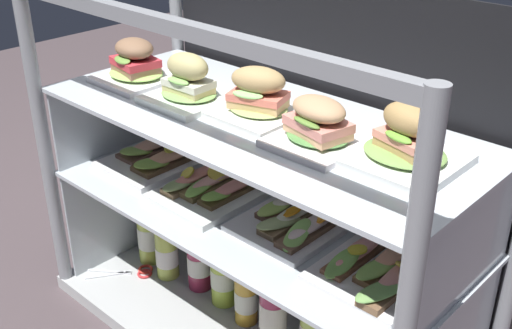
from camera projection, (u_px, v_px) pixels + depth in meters
case_base_deck at (256, 326)px, 1.72m from camera, size 1.13×0.52×0.04m
case_frame at (289, 154)px, 1.58m from camera, size 1.13×0.52×0.91m
riser_lower_tier at (256, 269)px, 1.63m from camera, size 1.06×0.44×0.34m
shelf_lower_glass at (256, 210)px, 1.55m from camera, size 1.08×0.46×0.01m
riser_upper_tier at (256, 167)px, 1.50m from camera, size 1.06×0.44×0.23m
shelf_upper_glass at (256, 119)px, 1.44m from camera, size 1.08×0.46×0.01m
plated_roll_sandwich_near_left_corner at (135, 65)px, 1.64m from camera, size 0.19×0.19×0.11m
plated_roll_sandwich_mid_left at (188, 85)px, 1.51m from camera, size 0.19×0.19×0.12m
plated_roll_sandwich_mid_right at (259, 99)px, 1.42m from camera, size 0.19×0.19×0.12m
plated_roll_sandwich_near_right_corner at (318, 127)px, 1.29m from camera, size 0.18×0.18×0.10m
plated_roll_sandwich_center at (405, 146)px, 1.21m from camera, size 0.21×0.21×0.13m
open_sandwich_tray_right_of_center at (161, 155)px, 1.77m from camera, size 0.22×0.31×0.06m
open_sandwich_tray_near_right_corner at (216, 186)px, 1.61m from camera, size 0.22×0.31×0.07m
open_sandwich_tray_near_left_corner at (299, 216)px, 1.48m from camera, size 0.22×0.31×0.06m
open_sandwich_tray_far_left at (384, 266)px, 1.30m from camera, size 0.22×0.33×0.06m
juice_bottle_back_left at (149, 234)px, 1.92m from camera, size 0.07×0.07×0.23m
juice_bottle_tucked_behind at (167, 251)px, 1.85m from camera, size 0.07×0.07×0.22m
juice_bottle_front_left_end at (198, 264)px, 1.80m from camera, size 0.07×0.07×0.20m
juice_bottle_back_right at (225, 275)px, 1.75m from camera, size 0.07×0.07×0.21m
juice_bottle_front_second at (246, 292)px, 1.67m from camera, size 0.06×0.06×0.23m
juice_bottle_near_post at (273, 309)px, 1.59m from camera, size 0.07×0.07×0.25m
kitchen_scissors at (136, 272)px, 1.90m from camera, size 0.18×0.18×0.01m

